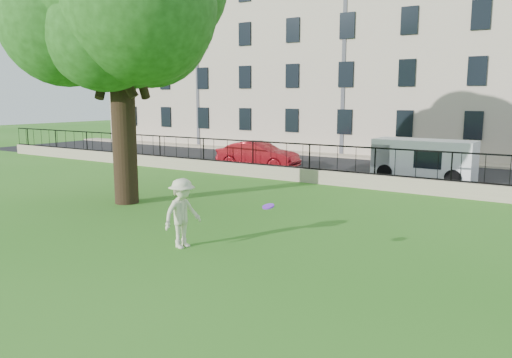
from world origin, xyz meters
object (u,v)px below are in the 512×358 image
Objects in this scene: frisbee at (268,206)px; red_sedan at (258,155)px; white_van at (424,160)px; man at (182,213)px.

frisbee is 0.06× the size of red_sedan.
white_van is at bearing -90.03° from red_sedan.
white_van is (2.33, 13.93, 0.05)m from man.
man is at bearing -98.34° from white_van.
red_sedan is at bearing -172.02° from white_van.
frisbee is 13.96m from white_van.
man reaches higher than red_sedan.
frisbee is (2.53, -0.03, 0.48)m from man.
man reaches higher than frisbee.
frisbee is at bearing -153.45° from red_sedan.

